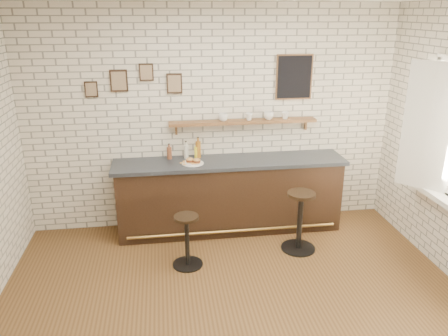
{
  "coord_description": "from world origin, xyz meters",
  "views": [
    {
      "loc": [
        -0.68,
        -3.74,
        2.88
      ],
      "look_at": [
        -0.01,
        0.9,
        1.2
      ],
      "focal_mm": 35.0,
      "sensor_mm": 36.0,
      "label": 1
    }
  ],
  "objects": [
    {
      "name": "ground",
      "position": [
        0.0,
        0.0,
        0.0
      ],
      "size": [
        5.0,
        5.0,
        0.0
      ],
      "primitive_type": "plane",
      "color": "brown",
      "rests_on": "ground"
    },
    {
      "name": "bar_counter",
      "position": [
        0.19,
        1.7,
        0.51
      ],
      "size": [
        3.1,
        0.65,
        1.01
      ],
      "color": "black",
      "rests_on": "ground"
    },
    {
      "name": "sandwich_plate",
      "position": [
        -0.31,
        1.63,
        1.02
      ],
      "size": [
        0.28,
        0.28,
        0.01
      ],
      "primitive_type": "cylinder",
      "color": "white",
      "rests_on": "bar_counter"
    },
    {
      "name": "ciabatta_sandwich",
      "position": [
        -0.3,
        1.63,
        1.05
      ],
      "size": [
        0.2,
        0.14,
        0.06
      ],
      "color": "tan",
      "rests_on": "sandwich_plate"
    },
    {
      "name": "potato_chips",
      "position": [
        -0.34,
        1.63,
        1.02
      ],
      "size": [
        0.25,
        0.2,
        0.0
      ],
      "color": "#EBAC53",
      "rests_on": "sandwich_plate"
    },
    {
      "name": "bitters_bottle_brown",
      "position": [
        -0.61,
        1.88,
        1.1
      ],
      "size": [
        0.07,
        0.07,
        0.21
      ],
      "color": "brown",
      "rests_on": "bar_counter"
    },
    {
      "name": "bitters_bottle_white",
      "position": [
        -0.38,
        1.88,
        1.11
      ],
      "size": [
        0.06,
        0.06,
        0.24
      ],
      "color": "beige",
      "rests_on": "bar_counter"
    },
    {
      "name": "bitters_bottle_amber",
      "position": [
        -0.22,
        1.88,
        1.13
      ],
      "size": [
        0.07,
        0.07,
        0.29
      ],
      "color": "#A6641A",
      "rests_on": "bar_counter"
    },
    {
      "name": "condiment_bottle_yellow",
      "position": [
        -0.24,
        1.88,
        1.09
      ],
      "size": [
        0.06,
        0.06,
        0.2
      ],
      "color": "yellow",
      "rests_on": "bar_counter"
    },
    {
      "name": "bar_stool_left",
      "position": [
        -0.46,
        0.83,
        0.35
      ],
      "size": [
        0.36,
        0.36,
        0.65
      ],
      "color": "black",
      "rests_on": "ground"
    },
    {
      "name": "bar_stool_right",
      "position": [
        0.97,
        1.01,
        0.42
      ],
      "size": [
        0.45,
        0.45,
        0.78
      ],
      "color": "black",
      "rests_on": "ground"
    },
    {
      "name": "wall_shelf",
      "position": [
        0.4,
        1.9,
        1.48
      ],
      "size": [
        2.0,
        0.18,
        0.18
      ],
      "color": "brown",
      "rests_on": "ground"
    },
    {
      "name": "shelf_cup_a",
      "position": [
        0.13,
        1.9,
        1.55
      ],
      "size": [
        0.14,
        0.14,
        0.1
      ],
      "primitive_type": "imported",
      "rotation": [
        0.0,
        0.0,
        0.1
      ],
      "color": "white",
      "rests_on": "wall_shelf"
    },
    {
      "name": "shelf_cup_b",
      "position": [
        0.48,
        1.9,
        1.55
      ],
      "size": [
        0.14,
        0.14,
        0.09
      ],
      "primitive_type": "imported",
      "rotation": [
        0.0,
        0.0,
        0.62
      ],
      "color": "white",
      "rests_on": "wall_shelf"
    },
    {
      "name": "shelf_cup_c",
      "position": [
        0.75,
        1.9,
        1.55
      ],
      "size": [
        0.18,
        0.18,
        0.11
      ],
      "primitive_type": "imported",
      "rotation": [
        0.0,
        0.0,
        1.2
      ],
      "color": "white",
      "rests_on": "wall_shelf"
    },
    {
      "name": "shelf_cup_d",
      "position": [
        0.98,
        1.9,
        1.55
      ],
      "size": [
        0.13,
        0.13,
        0.09
      ],
      "primitive_type": "imported",
      "rotation": [
        0.0,
        0.0,
        0.42
      ],
      "color": "white",
      "rests_on": "wall_shelf"
    },
    {
      "name": "back_wall_decor",
      "position": [
        0.23,
        1.98,
        2.05
      ],
      "size": [
        2.96,
        0.02,
        0.56
      ],
      "color": "black",
      "rests_on": "ground"
    },
    {
      "name": "window_sill",
      "position": [
        2.4,
        0.3,
        0.9
      ],
      "size": [
        0.2,
        1.35,
        0.06
      ],
      "color": "white",
      "rests_on": "ground"
    }
  ]
}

